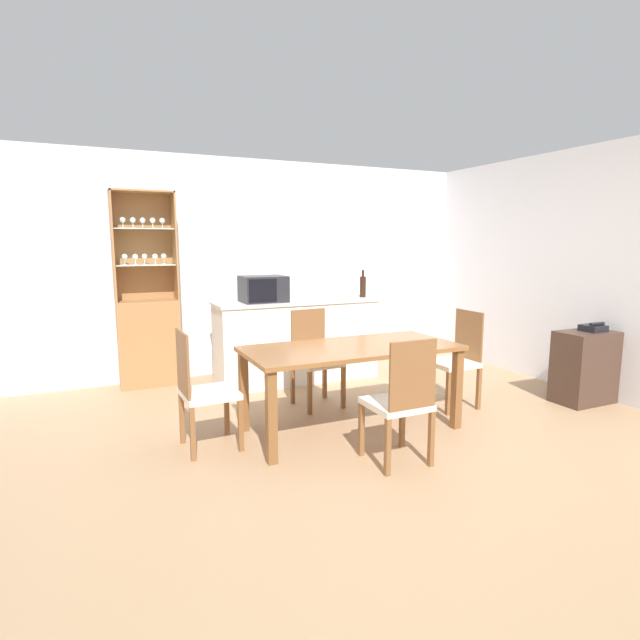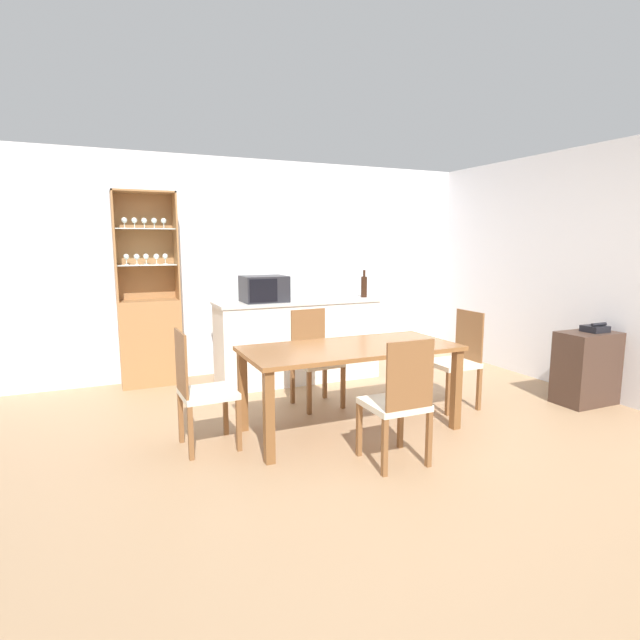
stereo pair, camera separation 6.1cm
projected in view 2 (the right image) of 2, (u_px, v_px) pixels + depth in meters
name	position (u px, v px, depth m)	size (l,w,h in m)	color
ground_plane	(387.00, 439.00, 4.03)	(18.00, 18.00, 0.00)	#A37F5B
wall_back	(278.00, 267.00, 6.21)	(6.80, 0.06, 2.55)	silver
wall_right	(589.00, 272.00, 5.14)	(0.06, 4.60, 2.55)	silver
kitchen_counter	(298.00, 340.00, 5.70)	(1.86, 0.56, 0.93)	white
display_cabinet	(150.00, 327.00, 5.51)	(0.65, 0.32, 2.11)	#A37042
dining_table	(350.00, 357.00, 4.15)	(1.78, 0.82, 0.72)	brown
dining_chair_side_right_far	(456.00, 360.00, 4.77)	(0.40, 0.40, 0.93)	beige
dining_chair_side_left_far	(202.00, 391.00, 3.80)	(0.42, 0.42, 0.93)	beige
dining_chair_head_far	(315.00, 359.00, 4.83)	(0.43, 0.43, 0.93)	beige
dining_chair_head_near	(398.00, 402.00, 3.52)	(0.40, 0.40, 0.93)	beige
microwave	(264.00, 289.00, 5.46)	(0.48, 0.39, 0.28)	#232328
wine_bottle	(364.00, 286.00, 5.92)	(0.07, 0.07, 0.32)	black
side_cabinet	(586.00, 368.00, 4.89)	(0.57, 0.36, 0.71)	#422D23
telephone	(595.00, 328.00, 4.84)	(0.21, 0.18, 0.10)	black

